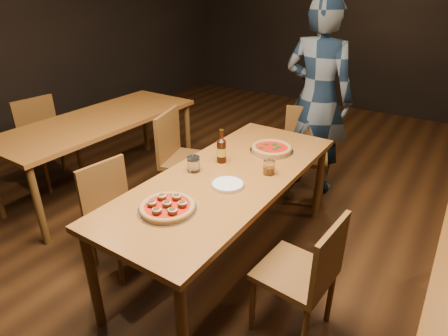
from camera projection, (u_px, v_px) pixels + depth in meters
The scene contains 15 objects.
ground at pixel (228, 260), 2.90m from camera, with size 9.00×9.00×0.00m, color black.
table_main at pixel (228, 184), 2.60m from camera, with size 0.80×2.00×0.75m.
table_left at pixel (99, 125), 3.66m from camera, with size 0.80×2.00×0.75m.
chair_main_nw at pixel (121, 217), 2.69m from camera, with size 0.39×0.39×0.83m, color brown, non-canonical shape.
chair_main_sw at pixel (190, 160), 3.41m from camera, with size 0.45×0.45×0.96m, color brown, non-canonical shape.
chair_main_e at pixel (295, 271), 2.17m from camera, with size 0.40×0.40×0.86m, color brown, non-canonical shape.
chair_end at pixel (304, 155), 3.56m from camera, with size 0.43×0.43×0.91m, color brown, non-canonical shape.
chair_nbr_left at pixel (49, 141), 3.86m from camera, with size 0.43×0.43×0.92m, color brown, non-canonical shape.
pizza_meatball at pixel (167, 207), 2.15m from camera, with size 0.34×0.34×0.06m.
pizza_margherita at pixel (272, 148), 2.92m from camera, with size 0.34×0.34×0.04m.
plate_stack at pixel (228, 185), 2.42m from camera, with size 0.21×0.21×0.02m, color white.
beer_bottle at pixel (221, 151), 2.71m from camera, with size 0.07×0.07×0.25m.
water_glass at pixel (194, 164), 2.59m from camera, with size 0.09×0.09×0.11m, color white.
amber_glass at pixel (269, 167), 2.55m from camera, with size 0.08×0.08×0.10m, color #8F4A10.
diner at pixel (317, 99), 3.58m from camera, with size 0.68×0.45×1.87m, color black.
Camera 1 is at (1.24, -1.92, 1.93)m, focal length 30.00 mm.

